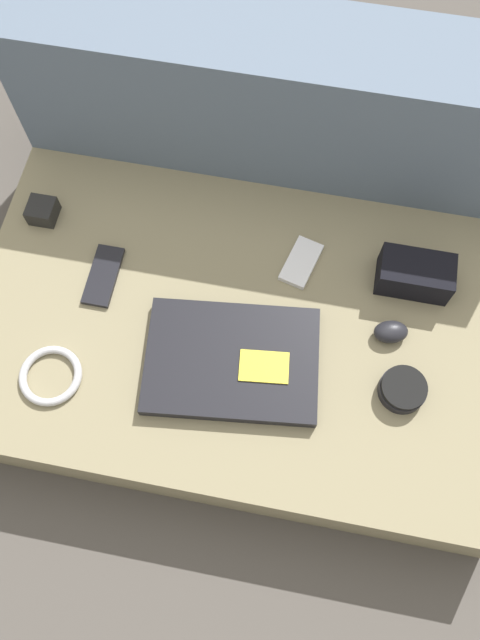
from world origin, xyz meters
name	(u,v)px	position (x,y,z in m)	size (l,w,h in m)	color
ground_plane	(240,350)	(0.00, 0.00, 0.00)	(8.00, 8.00, 0.00)	#4C4742
couch_seat	(240,338)	(0.00, 0.00, 0.07)	(1.04, 0.65, 0.15)	#847A5B
couch_backrest	(278,123)	(0.00, 0.42, 0.23)	(1.04, 0.20, 0.45)	slate
laptop	(234,361)	(0.00, -0.08, 0.16)	(0.34, 0.26, 0.03)	black
computer_mouse	(391,332)	(0.28, 0.03, 0.17)	(0.07, 0.06, 0.03)	black
speaker_puck	(403,389)	(0.31, -0.08, 0.16)	(0.09, 0.09, 0.03)	black
phone_silver	(103,276)	(-0.28, 0.05, 0.15)	(0.05, 0.13, 0.01)	black
phone_black	(301,262)	(0.09, 0.15, 0.16)	(0.08, 0.11, 0.01)	silver
camera_pouch	(415,274)	(0.31, 0.15, 0.18)	(0.14, 0.08, 0.07)	black
charger_brick	(42,211)	(-0.44, 0.16, 0.17)	(0.05, 0.05, 0.04)	black
cable_coil	(50,376)	(-0.32, -0.17, 0.16)	(0.12, 0.12, 0.01)	#B2B2B7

